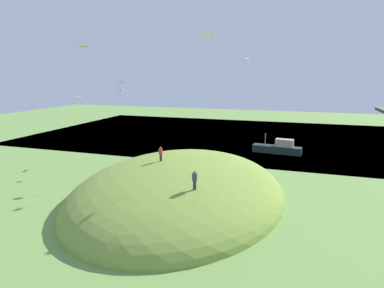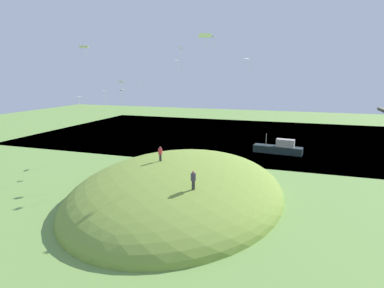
# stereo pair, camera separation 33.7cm
# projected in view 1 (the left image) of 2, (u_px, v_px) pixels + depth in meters

# --- Properties ---
(ground_plane) EXTENTS (160.00, 160.00, 0.00)m
(ground_plane) POSITION_uv_depth(u_px,v_px,m) (182.00, 167.00, 44.89)
(ground_plane) COLOR #6D9546
(lake_water) EXTENTS (48.13, 80.00, 0.40)m
(lake_water) POSITION_uv_depth(u_px,v_px,m) (222.00, 135.00, 69.78)
(lake_water) COLOR #25526A
(lake_water) RESTS_ON ground_plane
(grass_hill) EXTENTS (29.04, 22.38, 7.65)m
(grass_hill) POSITION_uv_depth(u_px,v_px,m) (180.00, 194.00, 34.62)
(grass_hill) COLOR olive
(grass_hill) RESTS_ON ground_plane
(boat_on_lake) EXTENTS (2.76, 8.14, 3.23)m
(boat_on_lake) POSITION_uv_depth(u_px,v_px,m) (278.00, 148.00, 52.63)
(boat_on_lake) COLOR #1B282B
(boat_on_lake) RESTS_ON lake_water
(person_near_shore) EXTENTS (0.59, 0.59, 1.58)m
(person_near_shore) POSITION_uv_depth(u_px,v_px,m) (161.00, 152.00, 33.62)
(person_near_shore) COLOR #2F2D2F
(person_near_shore) RESTS_ON grass_hill
(person_walking_path) EXTENTS (0.63, 0.63, 1.67)m
(person_walking_path) POSITION_uv_depth(u_px,v_px,m) (195.00, 178.00, 26.74)
(person_walking_path) COLOR #302D30
(person_walking_path) RESTS_ON grass_hill
(kite_0) EXTENTS (1.01, 1.12, 1.78)m
(kite_0) POSITION_uv_depth(u_px,v_px,m) (121.00, 82.00, 42.87)
(kite_0) COLOR white
(kite_1) EXTENTS (1.05, 1.23, 1.33)m
(kite_1) POSITION_uv_depth(u_px,v_px,m) (84.00, 47.00, 35.85)
(kite_1) COLOR white
(kite_2) EXTENTS (0.97, 0.91, 1.88)m
(kite_2) POSITION_uv_depth(u_px,v_px,m) (176.00, 62.00, 42.16)
(kite_2) COLOR silver
(kite_3) EXTENTS (1.28, 1.42, 1.40)m
(kite_3) POSITION_uv_depth(u_px,v_px,m) (206.00, 36.00, 28.45)
(kite_3) COLOR white
(kite_4) EXTENTS (0.82, 0.78, 1.19)m
(kite_4) POSITION_uv_depth(u_px,v_px,m) (105.00, 92.00, 30.24)
(kite_4) COLOR white
(kite_5) EXTENTS (0.77, 0.72, 1.48)m
(kite_5) POSITION_uv_depth(u_px,v_px,m) (247.00, 60.00, 31.87)
(kite_5) COLOR white
(kite_6) EXTENTS (0.75, 0.92, 2.01)m
(kite_6) POSITION_uv_depth(u_px,v_px,m) (78.00, 98.00, 33.60)
(kite_6) COLOR silver
(kite_7) EXTENTS (0.81, 0.64, 1.62)m
(kite_7) POSITION_uv_depth(u_px,v_px,m) (213.00, 38.00, 41.35)
(kite_7) COLOR silver
(kite_8) EXTENTS (0.79, 0.68, 1.13)m
(kite_8) POSITION_uv_depth(u_px,v_px,m) (180.00, 48.00, 35.66)
(kite_8) COLOR white
(kite_9) EXTENTS (0.74, 0.72, 1.17)m
(kite_9) POSITION_uv_depth(u_px,v_px,m) (139.00, 80.00, 45.91)
(kite_9) COLOR white
(kite_10) EXTENTS (0.99, 0.75, 2.02)m
(kite_10) POSITION_uv_depth(u_px,v_px,m) (121.00, 91.00, 49.30)
(kite_10) COLOR white
(mooring_post) EXTENTS (0.14, 0.14, 1.13)m
(mooring_post) POSITION_uv_depth(u_px,v_px,m) (161.00, 156.00, 48.44)
(mooring_post) COLOR brown
(mooring_post) RESTS_ON ground_plane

